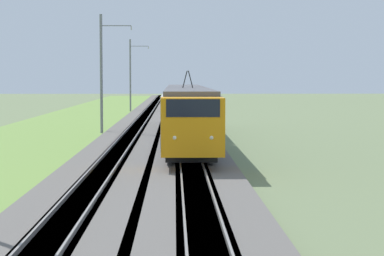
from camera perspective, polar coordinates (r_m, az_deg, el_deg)
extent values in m
cube|color=#605B56|center=(62.16, -4.35, -0.20)|extent=(240.00, 4.40, 0.30)
cube|color=#605B56|center=(62.08, -0.58, -0.20)|extent=(240.00, 4.40, 0.30)
cube|color=#4C4238|center=(62.16, -4.35, -0.20)|extent=(240.00, 1.57, 0.30)
cube|color=gray|center=(62.17, -4.84, 0.00)|extent=(240.00, 0.07, 0.15)
cube|color=gray|center=(62.12, -3.86, 0.00)|extent=(240.00, 0.07, 0.15)
cube|color=#4C4238|center=(62.08, -0.58, -0.20)|extent=(240.00, 1.57, 0.30)
cube|color=gray|center=(62.06, -1.07, 0.01)|extent=(240.00, 0.07, 0.15)
cube|color=gray|center=(62.07, -0.09, 0.01)|extent=(240.00, 0.07, 0.15)
cube|color=olive|center=(62.83, -10.23, -0.29)|extent=(240.00, 12.06, 0.12)
cube|color=orange|center=(34.23, 0.03, 0.14)|extent=(2.50, 2.85, 2.63)
cube|color=black|center=(33.81, 0.04, 1.59)|extent=(1.80, 2.38, 0.79)
sphere|color=#F2EAC6|center=(33.06, -1.34, -0.74)|extent=(0.20, 0.20, 0.20)
sphere|color=#F2EAC6|center=(33.10, 1.49, -0.74)|extent=(0.20, 0.20, 0.20)
cube|color=navy|center=(43.78, -0.27, -0.30)|extent=(16.51, 2.97, 0.74)
cube|color=silver|center=(43.70, -0.27, 1.43)|extent=(16.51, 2.97, 1.90)
cube|color=black|center=(43.70, -0.27, 1.62)|extent=(15.19, 2.99, 0.80)
cube|color=#515156|center=(43.67, -0.27, 2.83)|extent=(16.51, 2.74, 0.25)
cube|color=black|center=(43.83, -0.27, -1.13)|extent=(15.68, 2.53, 0.55)
cylinder|color=black|center=(37.38, -0.90, -1.76)|extent=(0.86, 0.12, 0.86)
cylinder|color=black|center=(37.40, 0.74, -1.76)|extent=(0.86, 0.12, 0.86)
cube|color=navy|center=(62.10, -0.58, 0.93)|extent=(19.01, 2.97, 0.74)
cube|color=silver|center=(62.05, -0.58, 2.14)|extent=(19.01, 2.97, 1.90)
cube|color=black|center=(62.04, -0.58, 2.28)|extent=(17.49, 2.99, 0.80)
cube|color=#515156|center=(62.03, -0.59, 3.13)|extent=(19.01, 2.74, 0.25)
cube|color=black|center=(62.14, -0.58, 0.34)|extent=(18.06, 2.53, 0.55)
cylinder|color=black|center=(46.14, -0.54, 3.72)|extent=(0.06, 0.33, 1.08)
cylinder|color=black|center=(46.14, -0.11, 3.72)|extent=(0.06, 0.33, 1.08)
cube|color=black|center=(37.49, -0.08, -3.09)|extent=(0.10, 0.10, 0.00)
cylinder|color=slate|center=(59.99, -6.93, 4.06)|extent=(0.22, 0.22, 9.56)
cylinder|color=slate|center=(60.03, -5.81, 7.77)|extent=(0.08, 2.40, 0.08)
cylinder|color=#B2ADA8|center=(59.93, -4.65, 7.59)|extent=(0.10, 0.10, 0.30)
cylinder|color=slate|center=(98.98, -4.72, 3.99)|extent=(0.22, 0.22, 9.58)
cylinder|color=slate|center=(99.00, -4.04, 6.24)|extent=(0.08, 2.40, 0.08)
cylinder|color=#B2ADA8|center=(98.94, -3.34, 6.13)|extent=(0.10, 0.10, 0.30)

